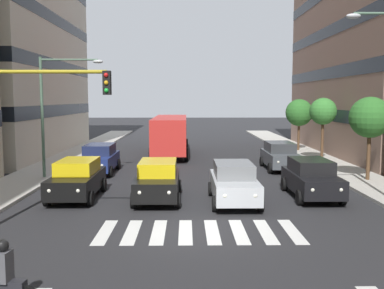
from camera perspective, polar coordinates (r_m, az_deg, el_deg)
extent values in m
plane|color=#262628|center=(15.12, 0.89, -11.18)|extent=(180.00, 180.00, 0.00)
cube|color=black|center=(38.67, 23.45, 3.60)|extent=(9.73, 21.41, 0.90)
cube|color=black|center=(39.05, -23.37, 4.09)|extent=(9.73, 19.83, 0.90)
cube|color=silver|center=(15.53, 12.81, -10.85)|extent=(0.45, 2.80, 0.01)
cube|color=silver|center=(15.35, 9.48, -10.99)|extent=(0.45, 2.80, 0.01)
cube|color=silver|center=(15.22, 6.08, -11.09)|extent=(0.45, 2.80, 0.01)
cube|color=silver|center=(15.14, 2.63, -11.15)|extent=(0.45, 2.80, 0.01)
cube|color=silver|center=(15.11, -0.84, -11.17)|extent=(0.45, 2.80, 0.01)
cube|color=silver|center=(15.14, -4.32, -11.16)|extent=(0.45, 2.80, 0.01)
cube|color=silver|center=(15.22, -7.76, -11.10)|extent=(0.45, 2.80, 0.01)
cube|color=silver|center=(15.36, -11.16, -11.01)|extent=(0.45, 2.80, 0.01)
cube|color=black|center=(20.70, 15.16, -4.66)|extent=(1.80, 4.40, 0.80)
cube|color=black|center=(20.77, 15.06, -2.66)|extent=(1.58, 2.46, 0.60)
cylinder|color=black|center=(19.69, 18.82, -6.49)|extent=(0.22, 0.64, 0.64)
cylinder|color=black|center=(19.17, 13.71, -6.68)|extent=(0.22, 0.64, 0.64)
cylinder|color=black|center=(22.39, 16.34, -4.94)|extent=(0.22, 0.64, 0.64)
cylinder|color=black|center=(21.93, 11.82, -5.05)|extent=(0.22, 0.64, 0.64)
sphere|color=white|center=(18.84, 18.65, -5.55)|extent=(0.18, 0.18, 0.18)
sphere|color=white|center=(18.50, 15.27, -5.66)|extent=(0.18, 0.18, 0.18)
cube|color=#B2B7BC|center=(19.00, 5.43, -5.41)|extent=(1.80, 4.40, 0.80)
cube|color=slate|center=(19.07, 5.38, -3.23)|extent=(1.58, 2.46, 0.60)
cylinder|color=black|center=(17.80, 8.83, -7.55)|extent=(0.22, 0.64, 0.64)
cylinder|color=black|center=(17.60, 2.99, -7.65)|extent=(0.22, 0.64, 0.64)
cylinder|color=black|center=(20.60, 7.48, -5.68)|extent=(0.22, 0.64, 0.64)
cylinder|color=black|center=(20.43, 2.45, -5.74)|extent=(0.22, 0.64, 0.64)
sphere|color=white|center=(16.97, 8.16, -6.54)|extent=(0.18, 0.18, 0.18)
sphere|color=white|center=(16.84, 4.26, -6.60)|extent=(0.18, 0.18, 0.18)
cube|color=black|center=(19.53, -4.43, -5.09)|extent=(1.80, 4.40, 0.80)
cube|color=yellow|center=(19.61, -4.41, -2.97)|extent=(1.58, 2.46, 0.60)
cylinder|color=black|center=(18.16, -1.86, -7.21)|extent=(0.22, 0.64, 0.64)
cylinder|color=black|center=(18.28, -7.55, -7.17)|extent=(0.22, 0.64, 0.64)
cylinder|color=black|center=(21.00, -1.71, -5.41)|extent=(0.22, 0.64, 0.64)
cylinder|color=black|center=(21.11, -6.62, -5.39)|extent=(0.22, 0.64, 0.64)
sphere|color=white|center=(17.38, -2.98, -6.19)|extent=(0.18, 0.18, 0.18)
sphere|color=white|center=(17.47, -6.78, -6.17)|extent=(0.18, 0.18, 0.18)
cube|color=black|center=(20.47, -14.62, -4.76)|extent=(1.80, 4.40, 0.80)
cube|color=yellow|center=(20.55, -14.53, -2.74)|extent=(1.58, 2.46, 0.60)
cylinder|color=black|center=(18.96, -12.98, -6.80)|extent=(0.22, 0.64, 0.64)
cylinder|color=black|center=(19.42, -18.21, -6.64)|extent=(0.22, 0.64, 0.64)
cylinder|color=black|center=(21.75, -11.36, -5.13)|extent=(0.22, 0.64, 0.64)
cylinder|color=black|center=(22.15, -15.96, -5.04)|extent=(0.22, 0.64, 0.64)
sphere|color=white|center=(18.27, -14.48, -5.78)|extent=(0.18, 0.18, 0.18)
sphere|color=white|center=(18.58, -17.95, -5.69)|extent=(0.18, 0.18, 0.18)
cube|color=#474C51|center=(28.28, 11.31, -1.76)|extent=(1.80, 4.40, 0.80)
cube|color=#343639|center=(28.39, 11.25, -0.31)|extent=(1.58, 2.46, 0.60)
cylinder|color=black|center=(27.14, 13.79, -2.99)|extent=(0.22, 0.64, 0.64)
cylinder|color=black|center=(26.75, 10.05, -3.04)|extent=(0.22, 0.64, 0.64)
cylinder|color=black|center=(29.93, 12.40, -2.14)|extent=(0.22, 0.64, 0.64)
cylinder|color=black|center=(29.57, 9.00, -2.17)|extent=(0.22, 0.64, 0.64)
sphere|color=white|center=(26.32, 13.51, -2.20)|extent=(0.18, 0.18, 0.18)
sphere|color=white|center=(26.07, 11.06, -2.23)|extent=(0.18, 0.18, 0.18)
cube|color=navy|center=(27.04, -11.87, -2.12)|extent=(1.80, 4.40, 0.80)
cube|color=#1D2547|center=(27.15, -11.82, -0.60)|extent=(1.58, 2.46, 0.60)
cylinder|color=black|center=(25.53, -10.49, -3.48)|extent=(0.22, 0.64, 0.64)
cylinder|color=black|center=(25.89, -14.43, -3.43)|extent=(0.22, 0.64, 0.64)
cylinder|color=black|center=(28.36, -9.51, -2.52)|extent=(0.22, 0.64, 0.64)
cylinder|color=black|center=(28.69, -13.06, -2.50)|extent=(0.22, 0.64, 0.64)
sphere|color=white|center=(24.83, -11.52, -2.64)|extent=(0.18, 0.18, 0.18)
sphere|color=white|center=(25.07, -14.11, -2.62)|extent=(0.18, 0.18, 0.18)
cube|color=red|center=(35.02, -2.80, 1.50)|extent=(2.50, 10.50, 2.50)
cube|color=black|center=(34.98, -2.81, 2.40)|extent=(2.52, 9.87, 0.80)
cylinder|color=black|center=(31.47, -0.75, -1.28)|extent=(0.28, 1.00, 1.00)
cylinder|color=black|center=(31.57, -5.30, -1.28)|extent=(0.28, 1.00, 1.00)
cylinder|color=black|center=(38.25, -0.75, 0.01)|extent=(0.28, 1.00, 1.00)
cylinder|color=black|center=(38.33, -4.49, 0.00)|extent=(0.28, 1.00, 1.00)
cube|color=#232328|center=(10.46, -23.54, -16.65)|extent=(1.12, 0.37, 0.36)
cube|color=#4C4C51|center=(10.24, -23.15, -14.24)|extent=(0.32, 0.39, 0.64)
sphere|color=black|center=(10.10, -23.26, -11.90)|extent=(0.26, 0.26, 0.26)
cylinder|color=#AD991E|center=(14.98, -19.20, 8.86)|extent=(4.32, 0.12, 0.12)
cube|color=black|center=(14.43, -10.91, 7.81)|extent=(0.24, 0.28, 0.76)
sphere|color=red|center=(14.30, -11.04, 8.79)|extent=(0.14, 0.14, 0.14)
sphere|color=orange|center=(14.29, -11.02, 7.83)|extent=(0.14, 0.14, 0.14)
sphere|color=green|center=(14.28, -11.00, 6.87)|extent=(0.14, 0.14, 0.14)
cylinder|color=#4C6B56|center=(18.97, 23.52, 15.25)|extent=(2.31, 0.10, 0.10)
ellipsoid|color=#B7BCC1|center=(18.52, 20.12, 15.30)|extent=(0.56, 0.28, 0.20)
cylinder|color=#4C6B56|center=(25.43, -18.75, 3.30)|extent=(0.16, 0.16, 6.54)
cylinder|color=#4C6B56|center=(25.06, -15.57, 10.51)|extent=(3.09, 0.10, 0.10)
ellipsoid|color=#B7BCC1|center=(24.71, -12.05, 10.43)|extent=(0.56, 0.28, 0.20)
cylinder|color=#513823|center=(25.25, 21.81, -1.23)|extent=(0.20, 0.20, 2.67)
sphere|color=#2D6B28|center=(25.10, 21.99, 3.27)|extent=(2.17, 2.17, 2.17)
cylinder|color=#513823|center=(32.06, 16.45, 0.57)|extent=(0.20, 0.20, 2.87)
sphere|color=#387F33|center=(31.95, 16.56, 4.13)|extent=(1.86, 1.86, 1.86)
cylinder|color=#513823|center=(38.13, 13.59, 1.16)|extent=(0.20, 0.20, 2.47)
sphere|color=#2D6B28|center=(38.02, 13.66, 4.02)|extent=(2.25, 2.25, 2.25)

